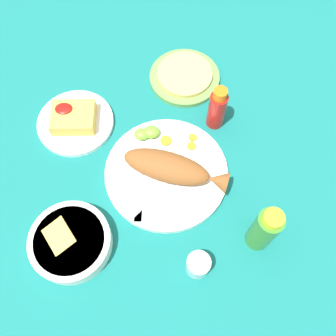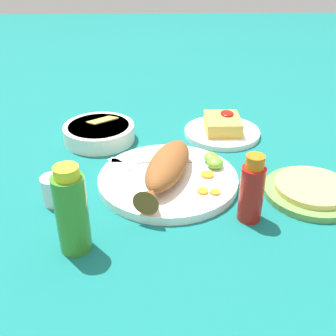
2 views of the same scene
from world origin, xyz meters
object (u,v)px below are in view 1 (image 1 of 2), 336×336
object	(u,v)px
fork_far	(141,190)
salt_cup	(200,265)
hot_sauce_bottle_red	(219,109)
guacamole_bowl	(72,242)
fried_fish	(174,168)
hot_sauce_bottle_green	(266,229)
main_plate	(168,173)
side_plate_fries	(77,123)
fork_near	(159,200)
tortilla_plate	(186,77)

from	to	relation	value
fork_far	salt_cup	distance (m)	0.22
hot_sauce_bottle_red	guacamole_bowl	size ratio (longest dim) A/B	0.75
fried_fish	hot_sauce_bottle_red	bearing A→B (deg)	-109.08
hot_sauce_bottle_red	hot_sauce_bottle_green	xyz separation A→B (m)	(-0.08, 0.32, 0.01)
main_plate	side_plate_fries	bearing A→B (deg)	-32.17
fork_far	hot_sauce_bottle_green	bearing A→B (deg)	68.61
side_plate_fries	guacamole_bowl	xyz separation A→B (m)	(-0.02, 0.32, 0.02)
fork_near	salt_cup	distance (m)	0.18
fork_near	tortilla_plate	world-z (taller)	fork_near
fork_far	tortilla_plate	xyz separation A→B (m)	(-0.12, -0.34, -0.01)
side_plate_fries	tortilla_plate	xyz separation A→B (m)	(-0.29, -0.15, 0.00)
fork_near	tortilla_plate	xyz separation A→B (m)	(-0.07, -0.37, -0.01)
main_plate	fork_far	bearing A→B (deg)	36.77
main_plate	hot_sauce_bottle_red	xyz separation A→B (m)	(-0.13, -0.15, 0.05)
hot_sauce_bottle_red	tortilla_plate	bearing A→B (deg)	-62.57
main_plate	fork_far	size ratio (longest dim) A/B	1.62
tortilla_plate	fork_near	bearing A→B (deg)	78.60
guacamole_bowl	side_plate_fries	bearing A→B (deg)	-85.93
fork_near	guacamole_bowl	world-z (taller)	guacamole_bowl
fork_near	fork_far	size ratio (longest dim) A/B	0.77
hot_sauce_bottle_green	fried_fish	bearing A→B (deg)	-39.80
fried_fish	fork_far	xyz separation A→B (m)	(0.08, 0.04, -0.03)
fork_near	hot_sauce_bottle_green	world-z (taller)	hot_sauce_bottle_green
fried_fish	hot_sauce_bottle_red	world-z (taller)	hot_sauce_bottle_red
salt_cup	tortilla_plate	size ratio (longest dim) A/B	0.30
main_plate	hot_sauce_bottle_green	world-z (taller)	hot_sauce_bottle_green
fork_near	main_plate	bearing A→B (deg)	-151.51
fried_fish	main_plate	bearing A→B (deg)	0.00
side_plate_fries	guacamole_bowl	bearing A→B (deg)	94.07
guacamole_bowl	tortilla_plate	distance (m)	0.54
main_plate	fried_fish	xyz separation A→B (m)	(-0.01, 0.00, 0.04)
fork_near	fork_far	distance (m)	0.05
hot_sauce_bottle_red	hot_sauce_bottle_green	size ratio (longest dim) A/B	0.84
salt_cup	tortilla_plate	world-z (taller)	salt_cup
fork_far	hot_sauce_bottle_green	xyz separation A→B (m)	(-0.27, 0.12, 0.06)
fork_far	hot_sauce_bottle_green	world-z (taller)	hot_sauce_bottle_green
main_plate	fork_near	xyz separation A→B (m)	(0.02, 0.07, 0.01)
salt_cup	guacamole_bowl	bearing A→B (deg)	-11.03
fried_fish	side_plate_fries	bearing A→B (deg)	-14.12
salt_cup	guacamole_bowl	size ratio (longest dim) A/B	0.32
salt_cup	guacamole_bowl	xyz separation A→B (m)	(0.28, -0.05, -0.00)
fork_far	salt_cup	xyz separation A→B (m)	(-0.13, 0.18, 0.01)
hot_sauce_bottle_red	tortilla_plate	size ratio (longest dim) A/B	0.69
side_plate_fries	tortilla_plate	size ratio (longest dim) A/B	1.02
main_plate	hot_sauce_bottle_red	bearing A→B (deg)	-130.39
fried_fish	fork_far	bearing A→B (deg)	46.45
fork_far	side_plate_fries	world-z (taller)	fork_far
hot_sauce_bottle_green	guacamole_bowl	size ratio (longest dim) A/B	0.89
fork_near	salt_cup	size ratio (longest dim) A/B	2.45
fried_fish	salt_cup	xyz separation A→B (m)	(-0.05, 0.22, -0.02)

